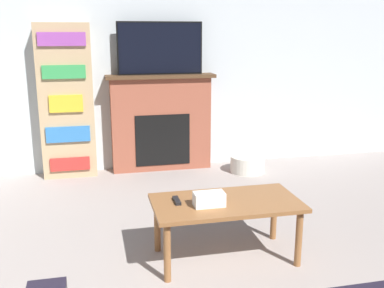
{
  "coord_description": "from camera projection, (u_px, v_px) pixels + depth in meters",
  "views": [
    {
      "loc": [
        -0.74,
        -0.72,
        1.67
      ],
      "look_at": [
        0.06,
        2.81,
        0.76
      ],
      "focal_mm": 42.0,
      "sensor_mm": 36.0,
      "label": 1
    }
  ],
  "objects": [
    {
      "name": "coffee_table",
      "position": [
        226.0,
        208.0,
        3.32
      ],
      "size": [
        1.09,
        0.58,
        0.46
      ],
      "color": "brown",
      "rests_on": "ground_plane"
    },
    {
      "name": "wall_back",
      "position": [
        151.0,
        59.0,
        5.44
      ],
      "size": [
        6.95,
        0.06,
        2.7
      ],
      "color": "silver",
      "rests_on": "ground_plane"
    },
    {
      "name": "fireplace",
      "position": [
        161.0,
        122.0,
        5.5
      ],
      "size": [
        1.31,
        0.28,
        1.17
      ],
      "color": "brown",
      "rests_on": "ground_plane"
    },
    {
      "name": "storage_basket",
      "position": [
        247.0,
        164.0,
        5.49
      ],
      "size": [
        0.42,
        0.42,
        0.2
      ],
      "color": "silver",
      "rests_on": "ground_plane"
    },
    {
      "name": "bookshelf",
      "position": [
        67.0,
        102.0,
        5.18
      ],
      "size": [
        0.61,
        0.29,
        1.77
      ],
      "color": "tan",
      "rests_on": "ground_plane"
    },
    {
      "name": "remote_control",
      "position": [
        177.0,
        201.0,
        3.28
      ],
      "size": [
        0.04,
        0.15,
        0.02
      ],
      "color": "black",
      "rests_on": "coffee_table"
    },
    {
      "name": "tissue_box",
      "position": [
        209.0,
        199.0,
        3.2
      ],
      "size": [
        0.22,
        0.12,
        0.1
      ],
      "color": "white",
      "rests_on": "coffee_table"
    },
    {
      "name": "tv",
      "position": [
        160.0,
        48.0,
        5.27
      ],
      "size": [
        1.01,
        0.03,
        0.61
      ],
      "color": "black",
      "rests_on": "fireplace"
    }
  ]
}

